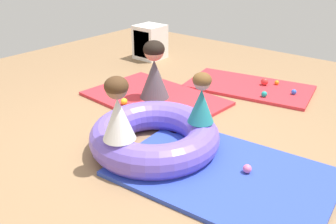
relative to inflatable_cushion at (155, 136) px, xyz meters
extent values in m
plane|color=#93704C|center=(-0.07, 0.06, -0.15)|extent=(8.00, 8.00, 0.00)
cube|color=#2D47B7|center=(0.73, 0.05, -0.13)|extent=(1.88, 1.38, 0.04)
cube|color=red|center=(-0.09, 2.06, -0.13)|extent=(1.76, 1.15, 0.04)
cube|color=red|center=(-0.82, 0.94, -0.13)|extent=(1.76, 1.22, 0.04)
torus|color=#7056D1|center=(0.00, 0.00, 0.00)|extent=(1.23, 1.23, 0.31)
cone|color=white|center=(-0.02, -0.43, 0.34)|extent=(0.40, 0.40, 0.37)
sphere|color=#936647|center=(-0.02, -0.43, 0.61)|extent=(0.19, 0.19, 0.19)
ellipsoid|color=#472D19|center=(-0.02, -0.43, 0.63)|extent=(0.20, 0.20, 0.16)
cone|color=teal|center=(0.33, 0.27, 0.31)|extent=(0.33, 0.33, 0.32)
sphere|color=tan|center=(0.33, 0.27, 0.55)|extent=(0.16, 0.16, 0.16)
ellipsoid|color=brown|center=(0.33, 0.27, 0.56)|extent=(0.17, 0.17, 0.14)
cone|color=#4C4751|center=(-0.82, 0.94, 0.13)|extent=(0.50, 0.50, 0.48)
sphere|color=tan|center=(-0.82, 0.94, 0.48)|extent=(0.24, 0.24, 0.24)
ellipsoid|color=black|center=(-0.82, 0.94, 0.51)|extent=(0.26, 0.26, 0.21)
sphere|color=teal|center=(0.25, 1.82, -0.08)|extent=(0.08, 0.08, 0.08)
sphere|color=orange|center=(0.19, 2.33, -0.08)|extent=(0.06, 0.06, 0.06)
sphere|color=pink|center=(0.89, 0.17, -0.08)|extent=(0.08, 0.08, 0.08)
sphere|color=red|center=(0.06, 2.21, -0.06)|extent=(0.10, 0.10, 0.10)
sphere|color=blue|center=(0.51, 2.13, -0.08)|extent=(0.07, 0.07, 0.07)
sphere|color=yellow|center=(-0.95, 0.53, -0.07)|extent=(0.08, 0.08, 0.08)
cube|color=white|center=(-2.10, 2.30, 0.13)|extent=(0.44, 0.44, 0.56)
cube|color=#2D2D33|center=(-2.10, 2.17, 0.13)|extent=(0.34, 0.20, 0.44)
camera|label=1|loc=(2.04, -2.31, 1.68)|focal=39.64mm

